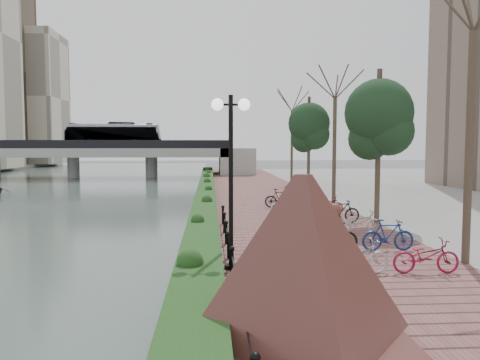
{
  "coord_description": "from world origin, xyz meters",
  "views": [
    {
      "loc": [
        0.86,
        -10.46,
        3.78
      ],
      "look_at": [
        2.43,
        13.76,
        2.0
      ],
      "focal_mm": 35.0,
      "sensor_mm": 36.0,
      "label": 1
    }
  ],
  "objects": [
    {
      "name": "bridge",
      "position": [
        -14.03,
        45.0,
        3.37
      ],
      "size": [
        36.0,
        10.77,
        6.5
      ],
      "color": "gray",
      "rests_on": "ground"
    },
    {
      "name": "pedestrian",
      "position": [
        4.0,
        1.11,
        1.42
      ],
      "size": [
        0.68,
        0.45,
        1.83
      ],
      "primitive_type": "imported",
      "rotation": [
        0.0,
        0.0,
        3.16
      ],
      "color": "brown",
      "rests_on": "promenade"
    },
    {
      "name": "promenade",
      "position": [
        4.0,
        17.5,
        0.25
      ],
      "size": [
        8.0,
        75.0,
        0.5
      ],
      "primitive_type": "cube",
      "color": "brown",
      "rests_on": "ground"
    },
    {
      "name": "street_trees",
      "position": [
        8.0,
        12.68,
        3.69
      ],
      "size": [
        3.2,
        37.12,
        6.8
      ],
      "color": "#393022",
      "rests_on": "promenade"
    },
    {
      "name": "motorcycle",
      "position": [
        2.69,
        2.65,
        0.97
      ],
      "size": [
        1.02,
        1.57,
        0.94
      ],
      "primitive_type": null,
      "rotation": [
        0.0,
        0.0,
        -0.4
      ],
      "color": "black",
      "rests_on": "promenade"
    },
    {
      "name": "hedge",
      "position": [
        0.6,
        20.0,
        0.8
      ],
      "size": [
        1.1,
        56.0,
        0.6
      ],
      "primitive_type": "cube",
      "color": "#1B3D16",
      "rests_on": "promenade"
    },
    {
      "name": "granite_monument",
      "position": [
        2.36,
        -3.05,
        1.93
      ],
      "size": [
        4.24,
        4.24,
        2.82
      ],
      "color": "#4A2620",
      "rests_on": "promenade"
    },
    {
      "name": "ground",
      "position": [
        0.0,
        0.0,
        0.0
      ],
      "size": [
        220.0,
        220.0,
        0.0
      ],
      "primitive_type": "plane",
      "color": "#59595B",
      "rests_on": "ground"
    },
    {
      "name": "lamppost",
      "position": [
        1.42,
        1.83,
        3.84
      ],
      "size": [
        1.02,
        0.32,
        4.61
      ],
      "color": "black",
      "rests_on": "promenade"
    },
    {
      "name": "chain_fence",
      "position": [
        1.4,
        2.0,
        0.85
      ],
      "size": [
        0.1,
        14.1,
        0.7
      ],
      "color": "black",
      "rests_on": "promenade"
    },
    {
      "name": "bicycle_parking",
      "position": [
        5.5,
        7.53,
        0.97
      ],
      "size": [
        2.4,
        14.69,
        1.0
      ],
      "color": "#BCBDC1",
      "rests_on": "promenade"
    }
  ]
}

